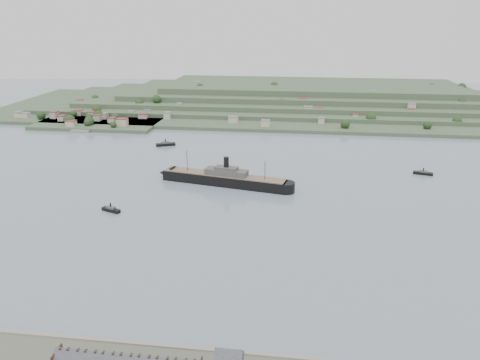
# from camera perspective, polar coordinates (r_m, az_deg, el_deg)

# --- Properties ---
(ground) EXTENTS (1400.00, 1400.00, 0.00)m
(ground) POSITION_cam_1_polar(r_m,az_deg,el_deg) (332.48, -1.75, -3.58)
(ground) COLOR slate
(ground) RESTS_ON ground
(far_peninsula) EXTENTS (760.00, 309.00, 30.00)m
(far_peninsula) POSITION_cam_1_polar(r_m,az_deg,el_deg) (705.16, 5.66, 9.79)
(far_peninsula) COLOR #3A5337
(far_peninsula) RESTS_ON ground
(steamship) EXTENTS (116.33, 36.07, 28.16)m
(steamship) POSITION_cam_1_polar(r_m,az_deg,el_deg) (379.00, -2.38, 0.23)
(steamship) COLOR black
(steamship) RESTS_ON ground
(tugboat) EXTENTS (14.97, 9.10, 6.56)m
(tugboat) POSITION_cam_1_polar(r_m,az_deg,el_deg) (340.09, -15.45, -3.48)
(tugboat) COLOR black
(tugboat) RESTS_ON ground
(ferry_west) EXTENTS (20.73, 12.89, 7.55)m
(ferry_west) POSITION_cam_1_polar(r_m,az_deg,el_deg) (498.35, -9.06, 4.35)
(ferry_west) COLOR black
(ferry_west) RESTS_ON ground
(ferry_east) EXTENTS (16.86, 8.37, 6.09)m
(ferry_east) POSITION_cam_1_polar(r_m,az_deg,el_deg) (432.80, 21.42, 0.81)
(ferry_east) COLOR black
(ferry_east) RESTS_ON ground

